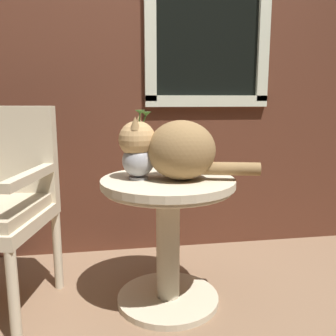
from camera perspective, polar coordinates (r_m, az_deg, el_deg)
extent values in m
plane|color=#7F6047|center=(1.85, -1.28, -21.13)|extent=(6.00, 6.00, 0.00)
cube|color=#562D1E|center=(2.35, -4.15, 18.57)|extent=(4.00, 0.04, 2.60)
cube|color=beige|center=(2.36, 6.11, 10.32)|extent=(0.79, 0.03, 0.07)
cube|color=beige|center=(2.34, -2.81, 22.56)|extent=(0.07, 0.03, 0.99)
cube|color=beige|center=(2.53, 14.79, 21.37)|extent=(0.07, 0.03, 0.99)
cube|color=black|center=(2.42, 6.27, 22.12)|extent=(0.70, 0.01, 0.97)
cylinder|color=beige|center=(1.91, 0.00, -19.57)|extent=(0.49, 0.49, 0.03)
cylinder|color=beige|center=(1.78, 0.00, -11.47)|extent=(0.11, 0.11, 0.55)
cylinder|color=beige|center=(1.69, 0.00, -2.25)|extent=(0.62, 0.62, 0.03)
torus|color=beige|center=(1.70, 0.00, -3.15)|extent=(0.60, 0.60, 0.02)
cylinder|color=beige|center=(1.63, -22.87, -18.38)|extent=(0.04, 0.04, 0.41)
cylinder|color=beige|center=(2.02, -16.82, -12.21)|extent=(0.04, 0.04, 0.41)
cube|color=beige|center=(1.98, -24.14, 1.94)|extent=(0.52, 0.18, 0.47)
cube|color=beige|center=(1.69, -20.51, -1.14)|extent=(0.16, 0.48, 0.04)
ellipsoid|color=olive|center=(1.65, 2.09, 2.77)|extent=(0.36, 0.34, 0.27)
sphere|color=tan|center=(1.66, -4.82, 4.46)|extent=(0.17, 0.17, 0.17)
cone|color=olive|center=(1.70, -4.60, 7.16)|extent=(0.05, 0.05, 0.06)
cone|color=olive|center=(1.61, -5.13, 6.95)|extent=(0.05, 0.05, 0.06)
cylinder|color=olive|center=(1.66, 9.45, -0.11)|extent=(0.28, 0.13, 0.06)
cylinder|color=#99999E|center=(1.69, -4.60, -1.51)|extent=(0.09, 0.09, 0.01)
ellipsoid|color=#99999E|center=(1.67, -4.64, 1.15)|extent=(0.15, 0.15, 0.15)
cylinder|color=#99999E|center=(1.66, -4.69, 3.92)|extent=(0.08, 0.08, 0.05)
torus|color=#99999E|center=(1.66, -4.70, 4.80)|extent=(0.10, 0.10, 0.02)
cylinder|color=#47893D|center=(1.66, -4.05, 6.60)|extent=(0.04, 0.01, 0.11)
cone|color=#47893D|center=(1.66, -3.40, 8.41)|extent=(0.04, 0.04, 0.02)
cylinder|color=#47893D|center=(1.64, -4.53, 6.72)|extent=(0.02, 0.02, 0.11)
cone|color=#47893D|center=(1.63, -4.36, 8.67)|extent=(0.04, 0.04, 0.02)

